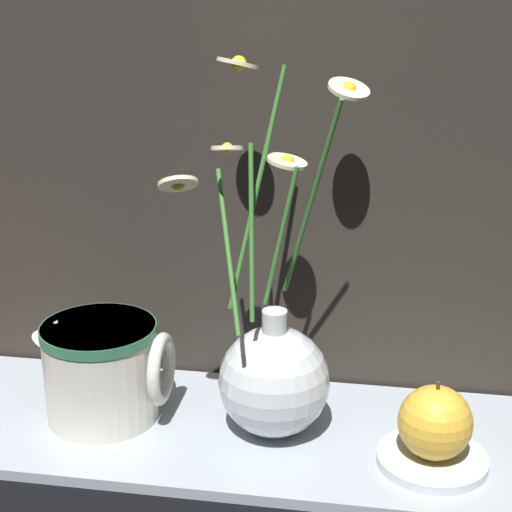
# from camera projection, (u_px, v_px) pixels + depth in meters

# --- Properties ---
(ground_plane) EXTENTS (6.00, 6.00, 0.00)m
(ground_plane) POSITION_uv_depth(u_px,v_px,m) (249.00, 437.00, 0.95)
(ground_plane) COLOR black
(shelf) EXTENTS (0.86, 0.24, 0.01)m
(shelf) POSITION_uv_depth(u_px,v_px,m) (248.00, 433.00, 0.95)
(shelf) COLOR #9EA8B2
(shelf) RESTS_ON ground_plane
(vase_with_flowers) EXTENTS (0.21, 0.16, 0.40)m
(vase_with_flowers) POSITION_uv_depth(u_px,v_px,m) (273.00, 374.00, 0.92)
(vase_with_flowers) COLOR silver
(vase_with_flowers) RESTS_ON shelf
(ceramic_pitcher) EXTENTS (0.15, 0.13, 0.12)m
(ceramic_pitcher) POSITION_uv_depth(u_px,v_px,m) (102.00, 367.00, 0.95)
(ceramic_pitcher) COLOR beige
(ceramic_pitcher) RESTS_ON shelf
(saucer_plate) EXTENTS (0.11, 0.11, 0.01)m
(saucer_plate) POSITION_uv_depth(u_px,v_px,m) (432.00, 459.00, 0.88)
(saucer_plate) COLOR silver
(saucer_plate) RESTS_ON shelf
(orange_fruit) EXTENTS (0.08, 0.08, 0.08)m
(orange_fruit) POSITION_uv_depth(u_px,v_px,m) (435.00, 422.00, 0.87)
(orange_fruit) COLOR gold
(orange_fruit) RESTS_ON saucer_plate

